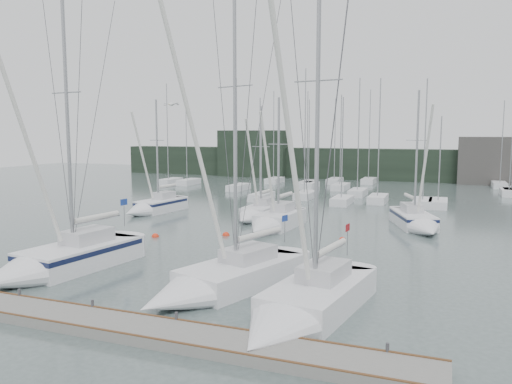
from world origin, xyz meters
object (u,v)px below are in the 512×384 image
Objects in this scene: sailboat_mid_b at (256,214)px; sailboat_mid_d at (418,223)px; sailboat_near_center at (212,284)px; buoy_b at (342,240)px; sailboat_near_right at (300,310)px; sailboat_mid_c at (273,223)px; buoy_a at (226,235)px; sailboat_near_left at (53,263)px; buoy_c at (155,237)px; sailboat_mid_a at (152,207)px.

sailboat_mid_d is at bearing 4.53° from sailboat_mid_b.
buoy_b is at bearing 95.13° from sailboat_near_center.
sailboat_mid_c is at bearing 121.29° from sailboat_near_right.
sailboat_mid_b is at bearing 163.05° from sailboat_mid_d.
sailboat_mid_b reaches higher than buoy_a.
sailboat_near_left is 9.48m from sailboat_near_center.
sailboat_mid_b is at bearing 147.64° from buoy_b.
sailboat_mid_d is 20.41m from buoy_c.
sailboat_near_left is 1.00× the size of sailboat_near_right.
buoy_a is (10.86, -6.92, -0.59)m from sailboat_mid_a.
sailboat_mid_c is at bearing 163.06° from buoy_b.
sailboat_near_center is 25.31m from sailboat_mid_a.
sailboat_mid_b is 19.94× the size of buoy_c.
sailboat_near_right is 17.73m from buoy_a.
sailboat_near_center reaches higher than sailboat_mid_c.
sailboat_near_right is 22.41m from sailboat_mid_d.
sailboat_near_left reaches higher than sailboat_mid_d.
sailboat_near_right is at bearing -55.92° from buoy_a.
sailboat_near_center is at bearing -103.28° from buoy_b.
sailboat_mid_d is (3.30, 22.16, -0.01)m from sailboat_near_right.
sailboat_mid_a is 1.08× the size of sailboat_mid_b.
sailboat_mid_d is 7.72m from buoy_b.
sailboat_mid_a is 13.95m from sailboat_mid_c.
sailboat_mid_d is at bearing 51.47° from buoy_b.
sailboat_mid_b is at bearing 123.53° from sailboat_near_center.
buoy_b is (12.84, 14.23, -0.66)m from sailboat_near_left.
sailboat_mid_a is 24.10m from sailboat_mid_d.
sailboat_mid_c is 0.95× the size of sailboat_mid_d.
sailboat_near_center is at bearing -76.24° from sailboat_mid_c.
sailboat_near_right is 29.98m from sailboat_mid_a.
sailboat_mid_d is at bearing 90.57° from sailboat_near_right.
sailboat_mid_b reaches higher than buoy_c.
sailboat_near_left is 1.48× the size of sailboat_mid_c.
sailboat_near_right is at bearing -84.72° from buoy_b.
sailboat_near_right is (14.33, -1.91, -0.08)m from sailboat_near_left.
sailboat_mid_c is 23.61× the size of buoy_b.
sailboat_mid_b is (4.16, 19.73, -0.13)m from sailboat_near_left.
sailboat_mid_a is 11.16m from buoy_c.
sailboat_near_right is 30.76× the size of buoy_c.
sailboat_mid_c reaches higher than sailboat_mid_b.
buoy_a is at bearing 130.17° from sailboat_near_center.
buoy_a reaches higher than buoy_b.
sailboat_near_center is at bearing -131.12° from sailboat_mid_d.
sailboat_near_right is 1.54× the size of sailboat_mid_b.
sailboat_near_left is 20.72m from sailboat_mid_a.
buoy_a is (0.24, -6.96, -0.53)m from sailboat_mid_b.
sailboat_mid_a reaches higher than buoy_c.
sailboat_near_center reaches higher than sailboat_near_left.
sailboat_mid_b is 19.77× the size of buoy_a.
sailboat_near_right is 1.40× the size of sailboat_mid_d.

